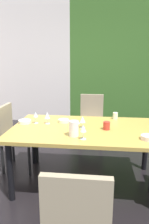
{
  "coord_description": "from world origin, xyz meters",
  "views": [
    {
      "loc": [
        0.45,
        -2.54,
        1.57
      ],
      "look_at": [
        0.12,
        0.29,
        0.85
      ],
      "focal_mm": 35.0,
      "sensor_mm": 36.0,
      "label": 1
    }
  ],
  "objects": [
    {
      "name": "wine_glass_right",
      "position": [
        -0.36,
        0.09,
        0.85
      ],
      "size": [
        0.06,
        0.06,
        0.15
      ],
      "color": "silver",
      "rests_on": "dining_table"
    },
    {
      "name": "chair_head_far",
      "position": [
        0.32,
        1.27,
        0.52
      ],
      "size": [
        0.44,
        0.45,
        0.91
      ],
      "rotation": [
        0.0,
        0.0,
        3.14
      ],
      "color": "#9D8D6F",
      "rests_on": "ground_plane"
    },
    {
      "name": "serving_bowl_center",
      "position": [
        -0.5,
        0.08,
        0.76
      ],
      "size": [
        0.16,
        0.16,
        0.04
      ],
      "primitive_type": "cylinder",
      "color": "white",
      "rests_on": "dining_table"
    },
    {
      "name": "ground_plane",
      "position": [
        0.0,
        0.0,
        -0.01
      ],
      "size": [
        5.72,
        5.49,
        0.02
      ],
      "primitive_type": "cube",
      "color": "black"
    },
    {
      "name": "wine_glass_south",
      "position": [
        -0.2,
        0.08,
        0.85
      ],
      "size": [
        0.07,
        0.07,
        0.16
      ],
      "color": "silver",
      "rests_on": "dining_table"
    },
    {
      "name": "pitcher_front",
      "position": [
        0.19,
        -0.32,
        0.82
      ],
      "size": [
        0.12,
        0.11,
        0.17
      ],
      "color": "white",
      "rests_on": "dining_table"
    },
    {
      "name": "cup_near_shelf",
      "position": [
        0.68,
        0.41,
        0.78
      ],
      "size": [
        0.07,
        0.07,
        0.09
      ],
      "primitive_type": "cylinder",
      "color": "#E6EDCC",
      "rests_on": "dining_table"
    },
    {
      "name": "chair_left_far",
      "position": [
        -0.73,
        0.25,
        0.52
      ],
      "size": [
        0.44,
        0.44,
        0.92
      ],
      "rotation": [
        0.0,
        0.0,
        -1.57
      ],
      "color": "#9D8D6F",
      "rests_on": "ground_plane"
    },
    {
      "name": "dining_table",
      "position": [
        0.31,
        -0.03,
        0.66
      ],
      "size": [
        1.82,
        1.09,
        0.74
      ],
      "color": "gold",
      "rests_on": "ground_plane"
    },
    {
      "name": "cup_corner",
      "position": [
        0.54,
        -0.06,
        0.78
      ],
      "size": [
        0.08,
        0.08,
        0.09
      ],
      "primitive_type": "cylinder",
      "color": "red",
      "rests_on": "dining_table"
    },
    {
      "name": "chair_head_near",
      "position": [
        0.34,
        -1.34,
        0.52
      ],
      "size": [
        0.44,
        0.44,
        0.92
      ],
      "color": "#9D8D6F",
      "rests_on": "ground_plane"
    },
    {
      "name": "serving_bowl_rear",
      "position": [
        0.96,
        -0.34,
        0.76
      ],
      "size": [
        0.15,
        0.15,
        0.04
      ],
      "primitive_type": "cylinder",
      "color": "beige",
      "rests_on": "dining_table"
    },
    {
      "name": "back_panel_interior",
      "position": [
        -1.56,
        2.69,
        1.45
      ],
      "size": [
        2.6,
        0.1,
        2.89
      ],
      "primitive_type": "cube",
      "color": "silver",
      "rests_on": "ground_plane"
    },
    {
      "name": "serving_bowl_west",
      "position": [
        -0.01,
        0.17,
        0.76
      ],
      "size": [
        0.14,
        0.14,
        0.04
      ],
      "primitive_type": "cylinder",
      "color": "white",
      "rests_on": "dining_table"
    },
    {
      "name": "wine_glass_north",
      "position": [
        0.26,
        -0.03,
        0.84
      ],
      "size": [
        0.07,
        0.07,
        0.14
      ],
      "color": "silver",
      "rests_on": "dining_table"
    },
    {
      "name": "wine_glass_east",
      "position": [
        0.3,
        -0.41,
        0.85
      ],
      "size": [
        0.06,
        0.06,
        0.16
      ],
      "color": "silver",
      "rests_on": "dining_table"
    },
    {
      "name": "garden_window_panel",
      "position": [
        1.3,
        2.69,
        1.45
      ],
      "size": [
        3.12,
        0.1,
        2.89
      ],
      "primitive_type": "cube",
      "color": "#3C6B29",
      "rests_on": "ground_plane"
    }
  ]
}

